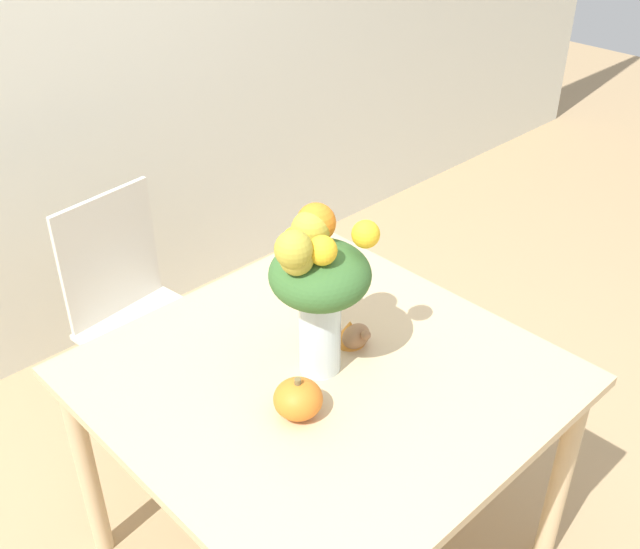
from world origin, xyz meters
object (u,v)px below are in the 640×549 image
Objects in this scene: dining_chair_near_window at (140,318)px; pumpkin at (298,399)px; flower_vase at (318,281)px; turkey_figurine at (353,333)px.

pumpkin is at bearing -103.26° from dining_chair_near_window.
flower_vase is at bearing -93.20° from dining_chair_near_window.
flower_vase reaches higher than turkey_figurine.
dining_chair_near_window is at bearing 93.89° from flower_vase.
dining_chair_near_window is (-0.06, 0.87, -0.55)m from flower_vase.
flower_vase reaches higher than dining_chair_near_window.
dining_chair_near_window is (0.11, 0.97, -0.32)m from pumpkin.
pumpkin is at bearing -148.92° from flower_vase.
pumpkin reaches higher than turkey_figurine.
turkey_figurine is (0.31, 0.11, -0.01)m from pumpkin.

